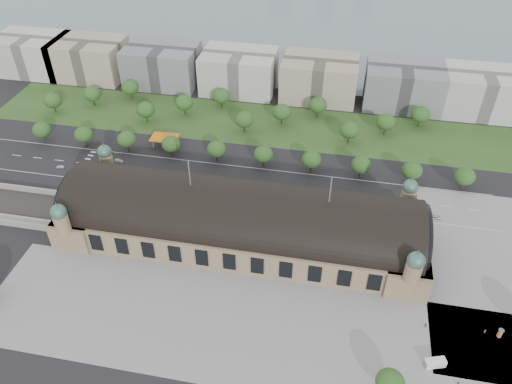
% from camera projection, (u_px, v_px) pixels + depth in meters
% --- Properties ---
extents(ground, '(900.00, 900.00, 0.00)m').
position_uv_depth(ground, '(241.00, 238.00, 211.59)').
color(ground, black).
rests_on(ground, ground).
extents(station, '(150.00, 48.40, 44.30)m').
position_uv_depth(station, '(240.00, 220.00, 205.15)').
color(station, '#867353').
rests_on(station, ground).
extents(track_cutting, '(70.00, 24.00, 3.10)m').
position_uv_depth(track_cutting, '(3.00, 208.00, 225.76)').
color(track_cutting, black).
rests_on(track_cutting, ground).
extents(plaza_south, '(190.00, 48.00, 0.12)m').
position_uv_depth(plaza_south, '(242.00, 327.00, 176.45)').
color(plaza_south, gray).
rests_on(plaza_south, ground).
extents(plaza_east, '(56.00, 100.00, 0.12)m').
position_uv_depth(plaza_east, '(496.00, 273.00, 196.33)').
color(plaza_east, gray).
rests_on(plaza_east, ground).
extents(road_slab, '(260.00, 26.00, 0.10)m').
position_uv_depth(road_slab, '(217.00, 179.00, 243.63)').
color(road_slab, black).
rests_on(road_slab, ground).
extents(grass_belt, '(300.00, 45.00, 0.10)m').
position_uv_depth(grass_belt, '(250.00, 123.00, 284.97)').
color(grass_belt, '#2D4B1E').
rests_on(grass_belt, ground).
extents(petrol_station, '(14.00, 13.00, 5.05)m').
position_uv_depth(petrol_station, '(169.00, 137.00, 267.68)').
color(petrol_station, orange).
rests_on(petrol_station, ground).
extents(lake, '(700.00, 320.00, 0.08)m').
position_uv_depth(lake, '(313.00, 7.00, 439.60)').
color(lake, slate).
rests_on(lake, ground).
extents(office_0, '(45.00, 32.00, 24.00)m').
position_uv_depth(office_0, '(33.00, 54.00, 331.02)').
color(office_0, beige).
rests_on(office_0, ground).
extents(office_1, '(45.00, 32.00, 24.00)m').
position_uv_depth(office_1, '(89.00, 59.00, 325.10)').
color(office_1, tan).
rests_on(office_1, ground).
extents(office_2, '(45.00, 32.00, 24.00)m').
position_uv_depth(office_2, '(162.00, 65.00, 317.69)').
color(office_2, gray).
rests_on(office_2, ground).
extents(office_3, '(45.00, 32.00, 24.00)m').
position_uv_depth(office_3, '(239.00, 71.00, 310.28)').
color(office_3, beige).
rests_on(office_3, ground).
extents(office_4, '(45.00, 32.00, 24.00)m').
position_uv_depth(office_4, '(319.00, 78.00, 302.87)').
color(office_4, tan).
rests_on(office_4, ground).
extents(office_5, '(45.00, 32.00, 24.00)m').
position_uv_depth(office_5, '(404.00, 85.00, 295.47)').
color(office_5, gray).
rests_on(office_5, ground).
extents(office_6, '(45.00, 32.00, 24.00)m').
position_uv_depth(office_6, '(483.00, 92.00, 288.80)').
color(office_6, beige).
rests_on(office_6, ground).
extents(tree_row_0, '(9.60, 9.60, 11.52)m').
position_uv_depth(tree_row_0, '(42.00, 130.00, 265.27)').
color(tree_row_0, '#2D2116').
rests_on(tree_row_0, ground).
extents(tree_row_1, '(9.60, 9.60, 11.52)m').
position_uv_depth(tree_row_1, '(84.00, 134.00, 261.71)').
color(tree_row_1, '#2D2116').
rests_on(tree_row_1, ground).
extents(tree_row_2, '(9.60, 9.60, 11.52)m').
position_uv_depth(tree_row_2, '(127.00, 139.00, 258.16)').
color(tree_row_2, '#2D2116').
rests_on(tree_row_2, ground).
extents(tree_row_3, '(9.60, 9.60, 11.52)m').
position_uv_depth(tree_row_3, '(171.00, 144.00, 254.60)').
color(tree_row_3, '#2D2116').
rests_on(tree_row_3, ground).
extents(tree_row_4, '(9.60, 9.60, 11.52)m').
position_uv_depth(tree_row_4, '(216.00, 149.00, 251.05)').
color(tree_row_4, '#2D2116').
rests_on(tree_row_4, ground).
extents(tree_row_5, '(9.60, 9.60, 11.52)m').
position_uv_depth(tree_row_5, '(263.00, 154.00, 247.49)').
color(tree_row_5, '#2D2116').
rests_on(tree_row_5, ground).
extents(tree_row_6, '(9.60, 9.60, 11.52)m').
position_uv_depth(tree_row_6, '(311.00, 159.00, 243.94)').
color(tree_row_6, '#2D2116').
rests_on(tree_row_6, ground).
extents(tree_row_7, '(9.60, 9.60, 11.52)m').
position_uv_depth(tree_row_7, '(361.00, 165.00, 240.38)').
color(tree_row_7, '#2D2116').
rests_on(tree_row_7, ground).
extents(tree_row_8, '(9.60, 9.60, 11.52)m').
position_uv_depth(tree_row_8, '(412.00, 170.00, 236.83)').
color(tree_row_8, '#2D2116').
rests_on(tree_row_8, ground).
extents(tree_row_9, '(9.60, 9.60, 11.52)m').
position_uv_depth(tree_row_9, '(465.00, 176.00, 233.27)').
color(tree_row_9, '#2D2116').
rests_on(tree_row_9, ground).
extents(tree_belt_0, '(10.40, 10.40, 12.48)m').
position_uv_depth(tree_belt_0, '(52.00, 100.00, 289.32)').
color(tree_belt_0, '#2D2116').
rests_on(tree_belt_0, ground).
extents(tree_belt_1, '(10.40, 10.40, 12.48)m').
position_uv_depth(tree_belt_1, '(92.00, 94.00, 295.68)').
color(tree_belt_1, '#2D2116').
rests_on(tree_belt_1, ground).
extents(tree_belt_2, '(10.40, 10.40, 12.48)m').
position_uv_depth(tree_belt_2, '(130.00, 87.00, 302.05)').
color(tree_belt_2, '#2D2116').
rests_on(tree_belt_2, ground).
extents(tree_belt_3, '(10.40, 10.40, 12.48)m').
position_uv_depth(tree_belt_3, '(146.00, 110.00, 280.87)').
color(tree_belt_3, '#2D2116').
rests_on(tree_belt_3, ground).
extents(tree_belt_4, '(10.40, 10.40, 12.48)m').
position_uv_depth(tree_belt_4, '(184.00, 103.00, 287.24)').
color(tree_belt_4, '#2D2116').
rests_on(tree_belt_4, ground).
extents(tree_belt_5, '(10.40, 10.40, 12.48)m').
position_uv_depth(tree_belt_5, '(221.00, 96.00, 293.61)').
color(tree_belt_5, '#2D2116').
rests_on(tree_belt_5, ground).
extents(tree_belt_6, '(10.40, 10.40, 12.48)m').
position_uv_depth(tree_belt_6, '(244.00, 119.00, 272.43)').
color(tree_belt_6, '#2D2116').
rests_on(tree_belt_6, ground).
extents(tree_belt_7, '(10.40, 10.40, 12.48)m').
position_uv_depth(tree_belt_7, '(282.00, 112.00, 278.79)').
color(tree_belt_7, '#2D2116').
rests_on(tree_belt_7, ground).
extents(tree_belt_8, '(10.40, 10.40, 12.48)m').
position_uv_depth(tree_belt_8, '(318.00, 105.00, 285.16)').
color(tree_belt_8, '#2D2116').
rests_on(tree_belt_8, ground).
extents(tree_belt_9, '(10.40, 10.40, 12.48)m').
position_uv_depth(tree_belt_9, '(349.00, 130.00, 263.98)').
color(tree_belt_9, '#2D2116').
rests_on(tree_belt_9, ground).
extents(tree_belt_10, '(10.40, 10.40, 12.48)m').
position_uv_depth(tree_belt_10, '(386.00, 122.00, 270.35)').
color(tree_belt_10, '#2D2116').
rests_on(tree_belt_10, ground).
extents(tree_belt_11, '(10.40, 10.40, 12.48)m').
position_uv_depth(tree_belt_11, '(421.00, 114.00, 276.72)').
color(tree_belt_11, '#2D2116').
rests_on(tree_belt_11, ground).
extents(tree_plaza_s, '(9.00, 9.00, 10.64)m').
position_uv_depth(tree_plaza_s, '(390.00, 382.00, 152.53)').
color(tree_plaza_s, '#2D2116').
rests_on(tree_plaza_s, ground).
extents(traffic_car_0, '(4.06, 2.00, 1.33)m').
position_uv_depth(traffic_car_0, '(60.00, 167.00, 250.76)').
color(traffic_car_0, white).
rests_on(traffic_car_0, ground).
extents(traffic_car_1, '(4.61, 1.96, 1.48)m').
position_uv_depth(traffic_car_1, '(119.00, 161.00, 254.63)').
color(traffic_car_1, gray).
rests_on(traffic_car_1, ground).
extents(traffic_car_2, '(5.62, 3.08, 1.49)m').
position_uv_depth(traffic_car_2, '(119.00, 173.00, 246.60)').
color(traffic_car_2, black).
rests_on(traffic_car_2, ground).
extents(traffic_car_3, '(5.08, 2.27, 1.45)m').
position_uv_depth(traffic_car_3, '(195.00, 176.00, 244.33)').
color(traffic_car_3, maroon).
rests_on(traffic_car_3, ground).
extents(traffic_car_4, '(4.31, 2.02, 1.43)m').
position_uv_depth(traffic_car_4, '(230.00, 192.00, 234.87)').
color(traffic_car_4, '#1A254A').
rests_on(traffic_car_4, ground).
extents(traffic_car_5, '(4.60, 1.63, 1.51)m').
position_uv_depth(traffic_car_5, '(309.00, 189.00, 236.51)').
color(traffic_car_5, '#575A5F').
rests_on(traffic_car_5, ground).
extents(traffic_car_6, '(5.47, 2.65, 1.50)m').
position_uv_depth(traffic_car_6, '(434.00, 217.00, 220.93)').
color(traffic_car_6, silver).
rests_on(traffic_car_6, ground).
extents(parked_car_0, '(4.66, 3.76, 1.49)m').
position_uv_depth(parked_car_0, '(111.00, 188.00, 237.25)').
color(parked_car_0, black).
rests_on(parked_car_0, ground).
extents(parked_car_1, '(5.89, 4.59, 1.49)m').
position_uv_depth(parked_car_1, '(156.00, 193.00, 233.95)').
color(parked_car_1, maroon).
rests_on(parked_car_1, ground).
extents(parked_car_2, '(5.65, 3.88, 1.52)m').
position_uv_depth(parked_car_2, '(106.00, 187.00, 237.61)').
color(parked_car_2, '#1A2448').
rests_on(parked_car_2, ground).
extents(parked_car_3, '(4.74, 3.28, 1.50)m').
position_uv_depth(parked_car_3, '(177.00, 190.00, 235.66)').
color(parked_car_3, '#58595F').
rests_on(parked_car_3, ground).
extents(parked_car_4, '(4.34, 3.79, 1.42)m').
position_uv_depth(parked_car_4, '(146.00, 187.00, 237.98)').
color(parked_car_4, '#BABABC').
rests_on(parked_car_4, ground).
extents(parked_car_5, '(5.58, 4.23, 1.41)m').
position_uv_depth(parked_car_5, '(201.00, 199.00, 230.70)').
color(parked_car_5, '#9C9FA4').
rests_on(parked_car_5, ground).
extents(parked_car_6, '(4.93, 3.59, 1.33)m').
position_uv_depth(parked_car_6, '(198.00, 194.00, 233.49)').
color(parked_car_6, black).
rests_on(parked_car_6, ground).
extents(bus_west, '(12.01, 3.06, 3.33)m').
position_uv_depth(bus_west, '(241.00, 187.00, 236.05)').
color(bus_west, '#AB401B').
rests_on(bus_west, ground).
extents(bus_mid, '(12.49, 3.67, 3.44)m').
position_uv_depth(bus_mid, '(303.00, 199.00, 229.11)').
color(bus_mid, silver).
rests_on(bus_mid, ground).
extents(bus_east, '(12.99, 3.96, 3.57)m').
position_uv_depth(bus_east, '(332.00, 198.00, 229.58)').
color(bus_east, silver).
rests_on(bus_east, ground).
extents(van_south, '(7.33, 4.73, 2.95)m').
position_uv_depth(van_south, '(434.00, 363.00, 163.68)').
color(van_south, white).
rests_on(van_south, ground).
extents(advertising_column, '(1.88, 1.88, 3.56)m').
position_uv_depth(advertising_column, '(500.00, 333.00, 172.23)').
color(advertising_column, '#D74135').
rests_on(advertising_column, ground).
extents(pedestrian_2, '(0.88, 1.05, 1.88)m').
position_uv_depth(pedestrian_2, '(426.00, 325.00, 175.92)').
color(pedestrian_2, gray).
rests_on(pedestrian_2, ground).
extents(pedestrian_3, '(1.01, 0.57, 1.63)m').
position_uv_depth(pedestrian_3, '(447.00, 363.00, 164.40)').
color(pedestrian_3, gray).
rests_on(pedestrian_3, ground).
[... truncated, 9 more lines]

